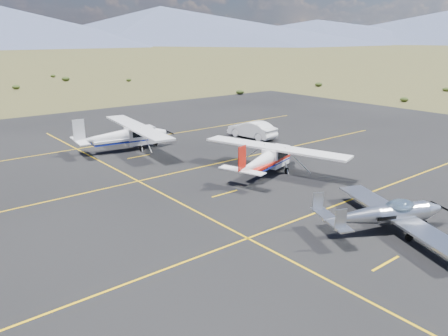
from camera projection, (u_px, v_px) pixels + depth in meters
name	position (u px, v px, depth m)	size (l,w,h in m)	color
ground	(358.00, 220.00, 23.06)	(1600.00, 1600.00, 0.00)	#383D1C
apron	(265.00, 186.00, 28.28)	(72.00, 72.00, 0.02)	black
aircraft_low_wing	(387.00, 214.00, 21.42)	(6.80, 8.86, 1.98)	silver
aircraft_cessna	(267.00, 158.00, 30.16)	(7.40, 10.80, 2.76)	white
aircraft_plain	(124.00, 135.00, 36.56)	(7.20, 11.91, 3.00)	white
sedan	(252.00, 130.00, 41.16)	(1.71, 4.92, 1.62)	white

